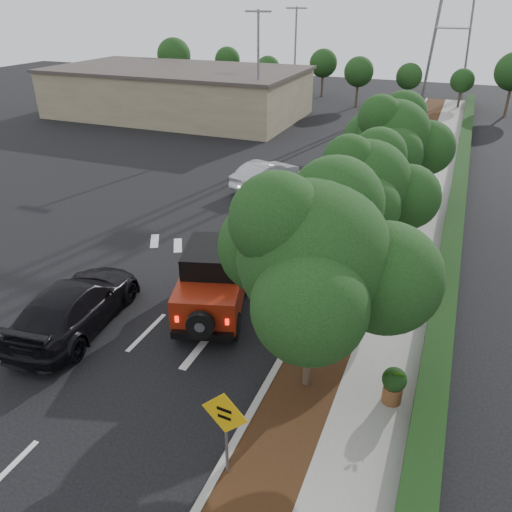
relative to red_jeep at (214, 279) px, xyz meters
The scene contains 19 objects.
ground 2.86m from the red_jeep, 124.34° to the right, with size 120.00×120.00×0.00m, color black.
curb 10.40m from the red_jeep, 72.35° to the left, with size 0.20×70.00×0.15m, color #9E9B93.
planting_strip 10.75m from the red_jeep, 67.24° to the left, with size 1.80×70.00×0.12m, color black.
sidewalk 11.61m from the red_jeep, 58.52° to the left, with size 2.00×70.00×0.12m, color gray.
hedge 12.37m from the red_jeep, 52.97° to the left, with size 0.80×70.00×0.80m, color black.
commercial_building 32.89m from the red_jeep, 122.09° to the left, with size 22.00×12.00×4.00m, color #807158.
transmission_tower 46.10m from the red_jeep, 84.35° to the left, with size 7.00×4.00×28.00m, color slate, non-canonical shape.
street_tree_near 5.05m from the red_jeep, 32.60° to the right, with size 3.80×3.80×5.92m, color black, non-canonical shape.
street_tree_mid 6.12m from the red_jeep, 46.49° to the left, with size 3.20×3.20×5.32m, color black, non-canonical shape.
street_tree_far 11.68m from the red_jeep, 69.15° to the left, with size 3.40×3.40×5.62m, color black, non-canonical shape.
light_pole_a 25.18m from the red_jeep, 108.46° to the left, with size 2.00×0.22×9.00m, color slate, non-canonical shape.
light_pole_b 36.98m from the red_jeep, 104.04° to the left, with size 2.00×0.22×9.00m, color slate, non-canonical shape.
red_jeep is the anchor object (origin of this frame).
silver_suv_ahead 8.56m from the red_jeep, 96.49° to the left, with size 2.50×5.42×1.51m, color #B9BCC1.
black_suv_oncoming 4.63m from the red_jeep, 144.63° to the right, with size 2.28×5.62×1.63m, color black.
silver_sedan_oncoming 12.80m from the red_jeep, 103.17° to the left, with size 1.61×4.60×1.52m, color #A7A9AE.
parked_suv 25.47m from the red_jeep, 114.31° to the left, with size 1.71×4.26×1.45m, color #B5B8BD.
speed_hump_sign 7.02m from the red_jeep, 61.59° to the right, with size 1.12×0.12×2.38m.
terracotta_planter 6.93m from the red_jeep, 20.73° to the right, with size 0.65×0.65×1.14m.
Camera 1 is at (8.36, -11.03, 9.79)m, focal length 35.00 mm.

